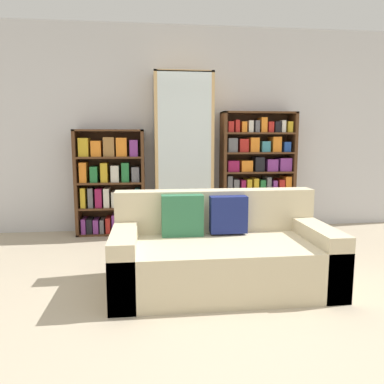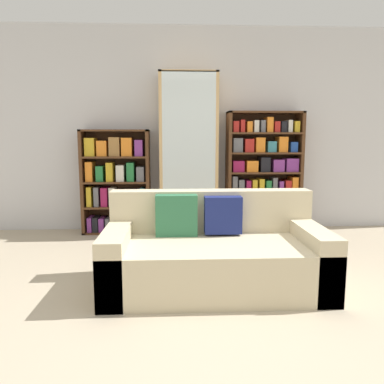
{
  "view_description": "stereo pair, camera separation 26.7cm",
  "coord_description": "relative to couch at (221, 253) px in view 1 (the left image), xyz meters",
  "views": [
    {
      "loc": [
        -0.59,
        -2.28,
        1.25
      ],
      "look_at": [
        -0.13,
        1.64,
        0.67
      ],
      "focal_mm": 35.0,
      "sensor_mm": 36.0,
      "label": 1
    },
    {
      "loc": [
        -0.33,
        -2.3,
        1.25
      ],
      "look_at": [
        -0.13,
        1.64,
        0.67
      ],
      "focal_mm": 35.0,
      "sensor_mm": 36.0,
      "label": 2
    }
  ],
  "objects": [
    {
      "name": "wine_bottle",
      "position": [
        0.52,
        1.52,
        -0.11
      ],
      "size": [
        0.07,
        0.07,
        0.4
      ],
      "color": "black",
      "rests_on": "ground"
    },
    {
      "name": "wall_back",
      "position": [
        -0.01,
        2.08,
        1.08
      ],
      "size": [
        6.74,
        0.06,
        2.7
      ],
      "color": "silver",
      "rests_on": "ground"
    },
    {
      "name": "couch",
      "position": [
        0.0,
        0.0,
        0.0
      ],
      "size": [
        1.81,
        0.92,
        0.78
      ],
      "color": "beige",
      "rests_on": "ground"
    },
    {
      "name": "bookshelf_left",
      "position": [
        -1.09,
        1.88,
        0.39
      ],
      "size": [
        0.88,
        0.32,
        1.35
      ],
      "color": "#4C2D19",
      "rests_on": "ground"
    },
    {
      "name": "bookshelf_right",
      "position": [
        0.86,
        1.88,
        0.49
      ],
      "size": [
        0.98,
        0.32,
        1.58
      ],
      "color": "#4C2D19",
      "rests_on": "ground"
    },
    {
      "name": "ground_plane",
      "position": [
        -0.01,
        -0.74,
        -0.27
      ],
      "size": [
        16.0,
        16.0,
        0.0
      ],
      "primitive_type": "plane",
      "color": "tan"
    },
    {
      "name": "display_cabinet",
      "position": [
        -0.14,
        1.86,
        0.76
      ],
      "size": [
        0.75,
        0.36,
        2.07
      ],
      "color": "tan",
      "rests_on": "ground"
    }
  ]
}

